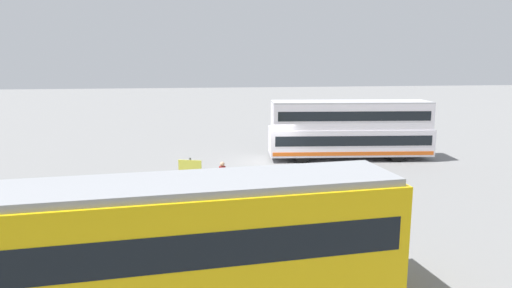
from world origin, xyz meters
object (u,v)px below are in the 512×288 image
Objects in this scene: double_decker_bus at (350,130)px; tram_yellow at (105,250)px; pedestrian_near_railing at (222,176)px; info_sign at (190,174)px.

tram_yellow is (12.47, 17.10, -0.15)m from double_decker_bus.
tram_yellow is 10.59m from pedestrian_near_railing.
double_decker_bus is 4.73× the size of info_sign.
pedestrian_near_railing is at bearing 39.06° from double_decker_bus.
pedestrian_near_railing is (8.85, 7.18, -0.97)m from double_decker_bus.
pedestrian_near_railing is at bearing -110.07° from tram_yellow.
info_sign is (10.36, 8.68, -0.39)m from double_decker_bus.
pedestrian_near_railing is at bearing -135.13° from info_sign.
double_decker_bus is 6.32× the size of pedestrian_near_railing.
info_sign is (-2.12, -8.42, -0.24)m from tram_yellow.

